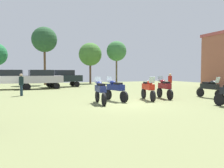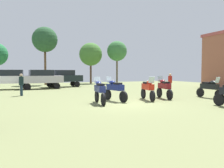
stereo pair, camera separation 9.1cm
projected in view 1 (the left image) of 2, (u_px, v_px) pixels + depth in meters
name	position (u px, v px, depth m)	size (l,w,h in m)	color
ground_plane	(123.00, 104.00, 12.83)	(44.00, 52.00, 0.02)	olive
motorcycle_2	(210.00, 88.00, 15.61)	(0.64, 2.15, 1.45)	black
motorcycle_4	(164.00, 88.00, 15.28)	(0.63, 2.20, 1.51)	black
motorcycle_5	(115.00, 89.00, 13.94)	(0.80, 2.27, 1.51)	black
motorcycle_6	(100.00, 91.00, 12.79)	(0.62, 2.23, 1.51)	black
motorcycle_12	(148.00, 88.00, 14.47)	(0.68, 2.30, 1.50)	black
car_1	(41.00, 78.00, 23.84)	(4.46, 2.23, 2.00)	black
car_2	(10.00, 78.00, 23.14)	(4.36, 1.95, 2.00)	black
car_3	(63.00, 77.00, 26.81)	(4.55, 2.52, 2.00)	black
person_1	(170.00, 81.00, 19.68)	(0.43, 0.43, 1.66)	#2A2E42
person_3	(21.00, 83.00, 16.96)	(0.44, 0.44, 1.66)	#1E3342
tree_1	(44.00, 40.00, 30.90)	(3.42, 3.42, 7.90)	brown
tree_2	(90.00, 54.00, 34.69)	(3.50, 3.50, 6.21)	#51392B
tree_3	(117.00, 51.00, 34.73)	(3.04, 3.04, 6.48)	brown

